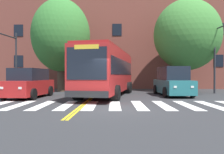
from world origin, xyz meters
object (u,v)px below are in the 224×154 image
traffic_light_far_corner (8,51)px  street_tree_curbside_small (61,36)px  car_red_near_lane (29,84)px  street_tree_curbside_large (187,35)px  city_bus (108,71)px  traffic_light_near_corner (222,46)px  car_teal_far_lane (172,82)px

traffic_light_far_corner → street_tree_curbside_small: 5.05m
car_red_near_lane → traffic_light_far_corner: bearing=134.5°
car_red_near_lane → street_tree_curbside_large: (13.07, 6.18, 4.52)m
city_bus → traffic_light_near_corner: size_ratio=1.85×
car_red_near_lane → street_tree_curbside_large: street_tree_curbside_large is taller
street_tree_curbside_small → street_tree_curbside_large: bearing=1.8°
car_red_near_lane → street_tree_curbside_small: (0.76, 5.78, 4.48)m
car_red_near_lane → traffic_light_far_corner: 5.45m
car_teal_far_lane → traffic_light_near_corner: 5.30m
car_red_near_lane → car_teal_far_lane: (10.63, 1.92, 0.07)m
traffic_light_near_corner → street_tree_curbside_large: size_ratio=0.66×
street_tree_curbside_large → car_red_near_lane: bearing=-154.7°
car_teal_far_lane → traffic_light_near_corner: size_ratio=0.87×
traffic_light_far_corner → street_tree_curbside_large: street_tree_curbside_large is taller
car_teal_far_lane → traffic_light_near_corner: bearing=12.5°
city_bus → car_teal_far_lane: size_ratio=2.13×
city_bus → car_red_near_lane: city_bus is taller
car_teal_far_lane → traffic_light_near_corner: (4.30, 0.95, 2.95)m
city_bus → street_tree_curbside_large: (7.51, 4.50, 3.61)m
traffic_light_far_corner → street_tree_curbside_large: size_ratio=0.62×
traffic_light_near_corner → traffic_light_far_corner: traffic_light_near_corner is taller
street_tree_curbside_small → traffic_light_near_corner: bearing=-11.6°
car_red_near_lane → traffic_light_near_corner: bearing=10.9°
car_red_near_lane → street_tree_curbside_large: bearing=25.3°
city_bus → traffic_light_near_corner: bearing=7.2°
traffic_light_near_corner → street_tree_curbside_large: street_tree_curbside_large is taller
street_tree_curbside_large → car_teal_far_lane: bearing=-119.8°
street_tree_curbside_large → street_tree_curbside_small: 12.32m
car_red_near_lane → car_teal_far_lane: size_ratio=0.93×
car_teal_far_lane → traffic_light_far_corner: (-13.95, 1.46, 2.63)m
city_bus → street_tree_curbside_large: 9.47m
street_tree_curbside_small → city_bus: bearing=-40.5°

